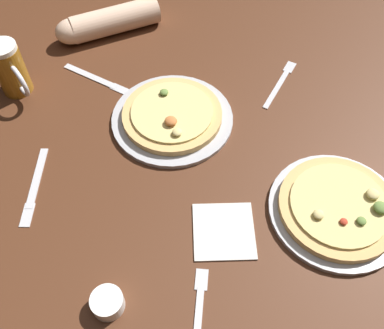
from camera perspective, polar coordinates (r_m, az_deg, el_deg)
ground_plane at (r=1.04m, az=0.00°, el=-1.12°), size 2.40×2.40×0.03m
pizza_plate_near at (r=1.01m, az=18.51°, el=-5.42°), size 0.30×0.30×0.05m
pizza_plate_far at (r=1.12m, az=-2.60°, el=6.33°), size 0.31×0.31×0.05m
beer_mug_dark at (r=1.25m, az=-22.61°, el=11.36°), size 0.08×0.13×0.15m
ramekin_sauce at (r=0.88m, az=-10.99°, el=-17.31°), size 0.06×0.06×0.03m
napkin_folded at (r=0.95m, az=4.19°, el=-8.60°), size 0.17×0.18×0.01m
fork_left at (r=1.25m, az=11.45°, el=10.45°), size 0.17×0.14×0.01m
knife_right at (r=1.07m, az=-19.88°, el=-2.64°), size 0.11×0.20×0.01m
fork_spare at (r=0.87m, az=0.77°, el=-20.02°), size 0.13×0.21×0.01m
knife_spare at (r=1.26m, az=-12.25°, el=10.88°), size 0.15×0.19×0.01m
diner_arm at (r=1.39m, az=-11.36°, el=17.72°), size 0.31×0.08×0.08m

